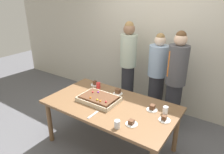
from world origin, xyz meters
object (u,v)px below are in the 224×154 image
at_px(plated_slice_center_front, 152,108).
at_px(drink_cup_middle, 117,124).
at_px(sheet_cake, 99,99).
at_px(drink_cup_far_end, 98,85).
at_px(person_serving_front, 128,65).
at_px(person_striped_tie_right, 175,80).
at_px(plated_slice_far_left, 164,119).
at_px(plated_slice_far_right, 131,123).
at_px(cake_server_utensil, 93,115).
at_px(person_green_shirt_behind, 157,75).
at_px(plated_slice_near_right, 95,84).
at_px(drink_cup_nearest, 165,110).
at_px(party_table, 111,108).
at_px(plated_slice_near_left, 118,92).

height_order(plated_slice_center_front, drink_cup_middle, drink_cup_middle).
height_order(sheet_cake, drink_cup_far_end, same).
distance_m(person_serving_front, person_striped_tie_right, 0.99).
xyz_separation_m(plated_slice_far_left, plated_slice_far_right, (-0.30, -0.30, -0.00)).
distance_m(drink_cup_far_end, cake_server_utensil, 0.82).
xyz_separation_m(sheet_cake, person_striped_tie_right, (0.79, 1.04, 0.11)).
distance_m(cake_server_utensil, person_green_shirt_behind, 1.61).
xyz_separation_m(sheet_cake, plated_slice_far_right, (0.68, -0.24, -0.02)).
bearing_deg(plated_slice_near_right, drink_cup_nearest, -7.78).
distance_m(plated_slice_far_left, person_green_shirt_behind, 1.33).
bearing_deg(drink_cup_middle, plated_slice_far_left, 48.32).
bearing_deg(person_striped_tie_right, drink_cup_nearest, 47.30).
bearing_deg(sheet_cake, plated_slice_near_right, 134.53).
distance_m(drink_cup_middle, cake_server_utensil, 0.41).
xyz_separation_m(drink_cup_far_end, person_green_shirt_behind, (0.66, 0.90, 0.03)).
bearing_deg(plated_slice_far_left, party_table, -177.31).
bearing_deg(person_serving_front, plated_slice_near_right, -24.19).
bearing_deg(plated_slice_near_right, plated_slice_near_left, -5.92).
relative_size(plated_slice_center_front, person_green_shirt_behind, 0.09).
bearing_deg(sheet_cake, drink_cup_middle, -34.53).
height_order(party_table, plated_slice_near_right, plated_slice_near_right).
bearing_deg(person_serving_front, cake_server_utensil, 3.99).
bearing_deg(cake_server_utensil, drink_cup_far_end, 122.75).
distance_m(plated_slice_far_left, drink_cup_nearest, 0.17).
relative_size(plated_slice_far_right, cake_server_utensil, 0.75).
height_order(drink_cup_far_end, person_serving_front, person_serving_front).
height_order(plated_slice_near_left, person_green_shirt_behind, person_green_shirt_behind).
distance_m(drink_cup_nearest, person_striped_tie_right, 0.83).
distance_m(person_serving_front, person_green_shirt_behind, 0.59).
xyz_separation_m(plated_slice_near_right, plated_slice_far_right, (1.08, -0.65, -0.00)).
xyz_separation_m(plated_slice_far_left, drink_cup_far_end, (-1.26, 0.28, 0.03)).
distance_m(sheet_cake, drink_cup_middle, 0.70).
height_order(plated_slice_near_right, cake_server_utensil, plated_slice_near_right).
bearing_deg(cake_server_utensil, plated_slice_center_front, 43.22).
height_order(drink_cup_middle, person_green_shirt_behind, person_green_shirt_behind).
height_order(plated_slice_far_right, person_serving_front, person_serving_front).
bearing_deg(person_green_shirt_behind, plated_slice_center_front, 36.72).
height_order(plated_slice_far_right, drink_cup_middle, drink_cup_middle).
relative_size(party_table, plated_slice_near_left, 12.50).
xyz_separation_m(party_table, person_striped_tie_right, (0.59, 1.02, 0.23)).
bearing_deg(drink_cup_far_end, sheet_cake, -51.15).
bearing_deg(plated_slice_near_left, plated_slice_near_right, 174.08).
distance_m(plated_slice_center_front, drink_cup_middle, 0.63).
xyz_separation_m(plated_slice_near_left, person_serving_front, (-0.30, 0.83, 0.16)).
bearing_deg(person_green_shirt_behind, person_serving_front, -66.32).
bearing_deg(drink_cup_far_end, cake_server_utensil, -57.25).
distance_m(plated_slice_near_right, person_green_shirt_behind, 1.15).
relative_size(party_table, person_striped_tie_right, 1.10).
xyz_separation_m(plated_slice_near_left, drink_cup_middle, (0.47, -0.75, 0.02)).
xyz_separation_m(plated_slice_far_right, person_serving_front, (-0.88, 1.42, 0.17)).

